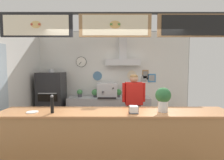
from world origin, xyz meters
TOP-DOWN VIEW (x-y plane):
  - back_wall_assembly at (0.02, 2.34)m, footprint 4.80×2.56m
  - service_counter at (0.00, -0.28)m, footprint 3.94×0.68m
  - back_prep_counter at (-0.15, 2.08)m, footprint 2.47×0.59m
  - pizza_oven at (-1.84, 1.93)m, footprint 0.72×0.71m
  - shop_worker at (0.46, 0.91)m, footprint 0.56×0.25m
  - espresso_machine at (-0.20, 2.05)m, footprint 0.59×0.51m
  - potted_oregano at (0.55, 2.10)m, footprint 0.19×0.19m
  - potted_rosemary at (-1.04, 2.09)m, footprint 0.17×0.17m
  - potted_basil at (-0.57, 2.11)m, footprint 0.21×0.21m
  - potted_sage at (0.13, 2.08)m, footprint 0.22×0.22m
  - pepper_grinder at (-1.04, -0.41)m, footprint 0.05×0.05m
  - napkin_holder at (0.30, -0.41)m, footprint 0.16×0.16m
  - basil_vase at (0.80, -0.32)m, footprint 0.26×0.26m
  - condiment_plate at (-1.38, -0.37)m, footprint 0.19×0.19m

SIDE VIEW (x-z plane):
  - back_prep_counter at x=-0.15m, z-range -0.01..0.89m
  - service_counter at x=0.00m, z-range 0.00..1.06m
  - pizza_oven at x=-1.84m, z-range -0.05..1.70m
  - shop_worker at x=0.46m, z-range 0.07..1.71m
  - potted_oregano at x=0.55m, z-range 0.91..1.13m
  - potted_rosemary at x=-1.04m, z-range 0.91..1.14m
  - potted_basil at x=-0.57m, z-range 0.91..1.14m
  - potted_sage at x=0.13m, z-range 0.91..1.15m
  - condiment_plate at x=-1.38m, z-range 1.06..1.08m
  - espresso_machine at x=-0.20m, z-range 0.89..1.33m
  - napkin_holder at x=0.30m, z-range 1.05..1.18m
  - pepper_grinder at x=-1.04m, z-range 1.06..1.36m
  - basil_vase at x=0.80m, z-range 1.08..1.49m
  - back_wall_assembly at x=0.02m, z-range 0.10..3.03m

